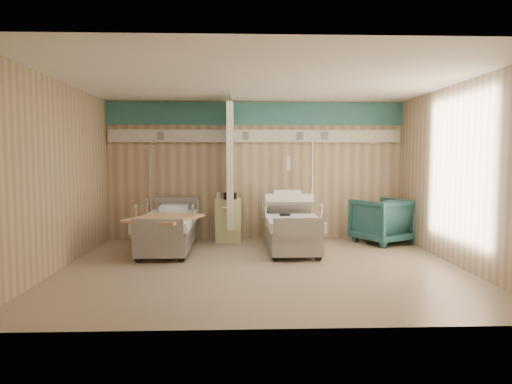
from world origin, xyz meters
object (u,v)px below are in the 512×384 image
at_px(iv_stand_right, 312,221).
at_px(iv_stand_left, 151,222).
at_px(bedside_cabinet, 228,220).
at_px(bed_left, 168,233).
at_px(bed_right, 291,233).
at_px(visitor_armchair, 382,221).

relative_size(iv_stand_right, iv_stand_left, 1.09).
bearing_deg(iv_stand_left, iv_stand_right, -2.80).
bearing_deg(bedside_cabinet, bed_left, -139.40).
relative_size(bed_left, iv_stand_right, 1.05).
xyz_separation_m(bed_right, iv_stand_right, (0.50, 0.78, 0.11)).
relative_size(visitor_armchair, iv_stand_right, 0.47).
bearing_deg(bed_left, iv_stand_right, 16.12).
height_order(bed_right, bed_left, same).
bearing_deg(iv_stand_right, visitor_armchair, -7.60).
height_order(bed_right, visitor_armchair, visitor_armchair).
bearing_deg(bedside_cabinet, iv_stand_right, -4.16).
relative_size(bed_right, iv_stand_right, 1.05).
relative_size(bed_right, visitor_armchair, 2.23).
height_order(bedside_cabinet, iv_stand_left, iv_stand_left).
relative_size(bedside_cabinet, visitor_armchair, 0.88).
distance_m(bedside_cabinet, visitor_armchair, 3.02).
bearing_deg(bedside_cabinet, bed_right, -38.05).
xyz_separation_m(bed_left, visitor_armchair, (4.05, 0.60, 0.13)).
xyz_separation_m(bedside_cabinet, iv_stand_right, (1.65, -0.12, -0.00)).
height_order(bed_left, visitor_armchair, visitor_armchair).
bearing_deg(iv_stand_left, visitor_armchair, -4.24).
relative_size(bed_left, iv_stand_left, 1.14).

